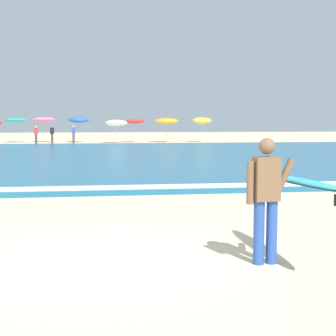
% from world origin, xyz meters
% --- Properties ---
extents(ground_plane, '(160.00, 160.00, 0.00)m').
position_xyz_m(ground_plane, '(0.00, 0.00, 0.00)').
color(ground_plane, beige).
extents(sea, '(120.00, 28.00, 0.14)m').
position_xyz_m(sea, '(0.00, 19.85, 0.07)').
color(sea, '#1E6084').
rests_on(sea, ground).
extents(surf_foam, '(120.00, 0.88, 0.01)m').
position_xyz_m(surf_foam, '(0.00, 6.45, 0.15)').
color(surf_foam, white).
rests_on(surf_foam, sea).
extents(surfer_with_board, '(1.00, 2.50, 1.73)m').
position_xyz_m(surfer_with_board, '(2.33, -0.54, 1.03)').
color(surfer_with_board, '#284CA3').
rests_on(surfer_with_board, ground).
extents(beach_umbrella_1, '(2.08, 2.09, 2.25)m').
position_xyz_m(beach_umbrella_1, '(-7.83, 39.46, 2.04)').
color(beach_umbrella_1, beige).
rests_on(beach_umbrella_1, ground).
extents(beach_umbrella_2, '(2.09, 2.09, 2.35)m').
position_xyz_m(beach_umbrella_2, '(-5.31, 39.61, 2.10)').
color(beach_umbrella_2, beige).
rests_on(beach_umbrella_2, ground).
extents(beach_umbrella_3, '(1.93, 1.97, 2.47)m').
position_xyz_m(beach_umbrella_3, '(-2.11, 39.10, 2.10)').
color(beach_umbrella_3, beige).
rests_on(beach_umbrella_3, ground).
extents(beach_umbrella_4, '(1.99, 2.00, 2.10)m').
position_xyz_m(beach_umbrella_4, '(1.29, 37.30, 1.81)').
color(beach_umbrella_4, beige).
rests_on(beach_umbrella_4, ground).
extents(beach_umbrella_5, '(1.81, 1.82, 2.19)m').
position_xyz_m(beach_umbrella_5, '(3.03, 38.25, 1.96)').
color(beach_umbrella_5, beige).
rests_on(beach_umbrella_5, ground).
extents(beach_umbrella_6, '(2.20, 2.23, 2.32)m').
position_xyz_m(beach_umbrella_6, '(5.98, 38.11, 1.98)').
color(beach_umbrella_6, beige).
rests_on(beach_umbrella_6, ground).
extents(beach_umbrella_7, '(1.82, 1.87, 2.39)m').
position_xyz_m(beach_umbrella_7, '(9.39, 38.30, 2.03)').
color(beach_umbrella_7, beige).
rests_on(beach_umbrella_7, ground).
extents(beachgoer_near_row_left, '(0.32, 0.20, 1.58)m').
position_xyz_m(beachgoer_near_row_left, '(-2.55, 37.56, 0.84)').
color(beachgoer_near_row_left, '#383842').
rests_on(beachgoer_near_row_left, ground).
extents(beachgoer_near_row_mid, '(0.32, 0.20, 1.58)m').
position_xyz_m(beachgoer_near_row_mid, '(-5.59, 35.72, 0.84)').
color(beachgoer_near_row_mid, '#383842').
rests_on(beachgoer_near_row_mid, ground).
extents(beachgoer_near_row_right, '(0.32, 0.20, 1.58)m').
position_xyz_m(beachgoer_near_row_right, '(-4.41, 37.31, 0.84)').
color(beachgoer_near_row_right, '#383842').
rests_on(beachgoer_near_row_right, ground).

